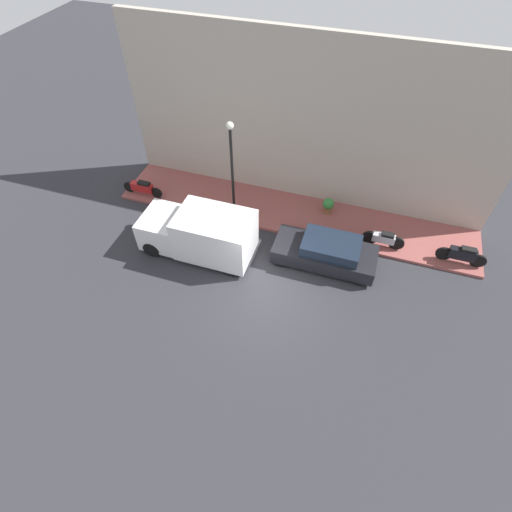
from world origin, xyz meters
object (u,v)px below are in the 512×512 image
object	(u,v)px
parked_car	(326,252)
streetlamp	(232,161)
delivery_van	(199,233)
motorcycle_black	(462,255)
scooter_silver	(384,239)
potted_plant	(328,205)
motorcycle_red	(142,188)

from	to	relation	value
parked_car	streetlamp	bearing A→B (deg)	72.02
parked_car	delivery_van	xyz separation A→B (m)	(-0.98, 5.23, 0.44)
motorcycle_black	scooter_silver	bearing A→B (deg)	90.01
delivery_van	potted_plant	xyz separation A→B (m)	(4.00, -4.74, -0.49)
scooter_silver	motorcycle_red	distance (m)	11.59
scooter_silver	motorcycle_black	xyz separation A→B (m)	(0.00, -3.17, 0.05)
scooter_silver	streetlamp	size ratio (longest dim) A/B	0.38
motorcycle_red	motorcycle_black	distance (m)	14.76
scooter_silver	streetlamp	world-z (taller)	streetlamp
parked_car	motorcycle_black	xyz separation A→B (m)	(1.59, -5.37, -0.01)
streetlamp	potted_plant	distance (m)	5.08
delivery_van	motorcycle_black	bearing A→B (deg)	-76.42
motorcycle_black	potted_plant	bearing A→B (deg)	76.25
potted_plant	motorcycle_red	bearing A→B (deg)	99.46
motorcycle_red	motorcycle_black	world-z (taller)	motorcycle_black
scooter_silver	motorcycle_black	distance (m)	3.17
motorcycle_black	delivery_van	bearing A→B (deg)	103.58
parked_car	streetlamp	distance (m)	5.45
motorcycle_black	motorcycle_red	bearing A→B (deg)	90.18
potted_plant	delivery_van	bearing A→B (deg)	130.14
delivery_van	scooter_silver	bearing A→B (deg)	-70.98
potted_plant	scooter_silver	bearing A→B (deg)	-118.09
delivery_van	motorcycle_black	world-z (taller)	delivery_van
motorcycle_black	parked_car	bearing A→B (deg)	106.46
parked_car	motorcycle_black	bearing A→B (deg)	-73.54
streetlamp	delivery_van	bearing A→B (deg)	165.53
streetlamp	potted_plant	xyz separation A→B (m)	(1.53, -4.10, -2.57)
parked_car	motorcycle_red	size ratio (longest dim) A/B	2.05
delivery_van	streetlamp	bearing A→B (deg)	-14.47
parked_car	delivery_van	distance (m)	5.34
delivery_van	motorcycle_red	bearing A→B (deg)	58.82
scooter_silver	motorcycle_red	xyz separation A→B (m)	(-0.05, 11.59, -0.01)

